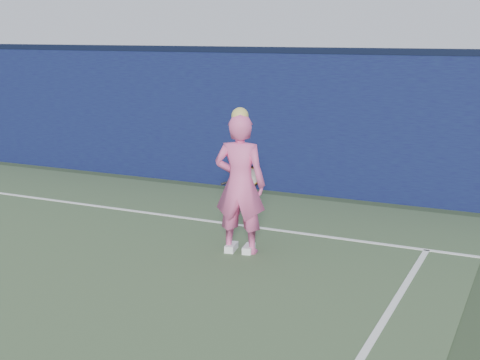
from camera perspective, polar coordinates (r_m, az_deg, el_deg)
The scene contains 4 objects.
backstop_wall at distance 12.96m, azimuth -3.45°, elevation 5.35°, with size 24.00×0.40×2.50m, color #0D0E3A.
wall_cap at distance 12.86m, azimuth -3.53°, elevation 11.10°, with size 24.00×0.42×0.10m, color black.
player at distance 8.71m, azimuth -0.00°, elevation -0.33°, with size 0.74×0.56×1.93m.
racket at distance 9.17m, azimuth 0.75°, elevation 0.25°, with size 0.53×0.29×0.30m.
Camera 1 is at (6.15, -4.79, 2.88)m, focal length 50.00 mm.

